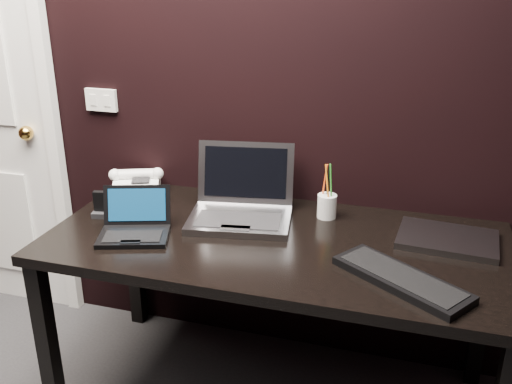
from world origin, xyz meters
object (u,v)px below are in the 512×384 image
(netbook, at_px, (135,227))
(ext_keyboard, at_px, (401,279))
(mobile_phone, at_px, (100,207))
(desk_phone, at_px, (137,182))
(pen_cup, at_px, (327,205))
(desk, at_px, (275,257))
(closed_laptop, at_px, (447,239))
(silver_laptop, at_px, (241,206))

(netbook, height_order, ext_keyboard, netbook)
(ext_keyboard, xyz_separation_m, mobile_phone, (-1.19, 0.19, 0.02))
(desk_phone, height_order, pen_cup, pen_cup)
(netbook, xyz_separation_m, ext_keyboard, (0.98, -0.07, -0.02))
(desk, relative_size, pen_cup, 7.53)
(closed_laptop, bearing_deg, netbook, -166.39)
(netbook, xyz_separation_m, pen_cup, (0.66, 0.37, 0.02))
(desk, xyz_separation_m, closed_laptop, (0.61, 0.15, 0.09))
(closed_laptop, relative_size, desk_phone, 1.46)
(desk_phone, relative_size, pen_cup, 1.12)
(netbook, height_order, closed_laptop, netbook)
(ext_keyboard, bearing_deg, pen_cup, 125.94)
(silver_laptop, xyz_separation_m, closed_laptop, (0.79, 0.01, -0.04))
(pen_cup, bearing_deg, silver_laptop, -161.61)
(netbook, distance_m, desk_phone, 0.46)
(netbook, xyz_separation_m, desk_phone, (-0.20, 0.41, 0.01))
(desk, relative_size, ext_keyboard, 3.67)
(desk, relative_size, desk_phone, 6.74)
(silver_laptop, bearing_deg, mobile_phone, -165.64)
(ext_keyboard, bearing_deg, silver_laptop, 152.80)
(silver_laptop, bearing_deg, closed_laptop, 0.93)
(silver_laptop, distance_m, pen_cup, 0.34)
(silver_laptop, height_order, mobile_phone, silver_laptop)
(desk, xyz_separation_m, pen_cup, (0.15, 0.24, 0.13))
(desk, relative_size, silver_laptop, 3.78)
(silver_laptop, xyz_separation_m, ext_keyboard, (0.64, -0.33, -0.04))
(desk, xyz_separation_m, desk_phone, (-0.72, 0.29, 0.12))
(mobile_phone, xyz_separation_m, pen_cup, (0.88, 0.25, 0.01))
(netbook, bearing_deg, mobile_phone, 151.25)
(mobile_phone, height_order, pen_cup, pen_cup)
(desk, xyz_separation_m, netbook, (-0.51, -0.12, 0.11))
(netbook, xyz_separation_m, mobile_phone, (-0.22, 0.12, 0.01))
(desk, height_order, silver_laptop, silver_laptop)
(silver_laptop, distance_m, desk_phone, 0.56)
(mobile_phone, relative_size, pen_cup, 0.46)
(netbook, relative_size, silver_laptop, 0.69)
(mobile_phone, bearing_deg, ext_keyboard, -9.01)
(desk, height_order, mobile_phone, mobile_phone)
(netbook, relative_size, desk_phone, 1.24)
(pen_cup, bearing_deg, desk, -121.08)
(closed_laptop, bearing_deg, mobile_phone, -173.44)
(desk, bearing_deg, mobile_phone, -179.66)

